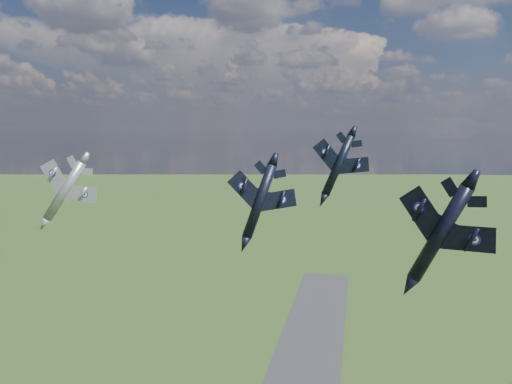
% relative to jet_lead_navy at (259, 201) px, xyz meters
% --- Properties ---
extents(jet_lead_navy, '(16.17, 19.08, 7.10)m').
position_rel_jet_lead_navy_xyz_m(jet_lead_navy, '(0.00, 0.00, 0.00)').
color(jet_lead_navy, black).
extents(jet_right_navy, '(14.28, 16.23, 6.73)m').
position_rel_jet_lead_navy_xyz_m(jet_right_navy, '(22.17, -28.38, 1.82)').
color(jet_right_navy, black).
extents(jet_high_navy, '(14.09, 17.68, 7.57)m').
position_rel_jet_lead_navy_xyz_m(jet_high_navy, '(11.13, 18.28, 4.37)').
color(jet_high_navy, black).
extents(jet_left_silver, '(13.85, 17.60, 9.09)m').
position_rel_jet_lead_navy_xyz_m(jet_left_silver, '(-33.43, 0.18, 0.79)').
color(jet_left_silver, gray).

